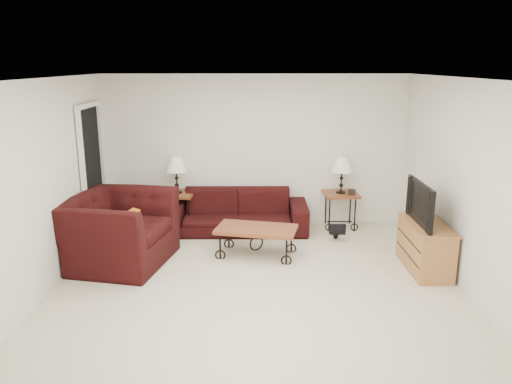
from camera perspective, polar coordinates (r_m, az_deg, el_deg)
ground at (r=6.32m, az=0.04°, el=-10.42°), size 5.00×5.00×0.00m
wall_back at (r=8.35m, az=-0.07°, el=4.77°), size 5.00×0.02×2.50m
wall_front at (r=3.53m, az=0.29°, el=-9.17°), size 5.00×0.02×2.50m
wall_left at (r=6.40m, az=-22.96°, el=0.56°), size 0.02×5.00×2.50m
wall_right at (r=6.43m, az=22.93°, el=0.62°), size 0.02×5.00×2.50m
ceiling at (r=5.73m, az=0.04°, el=12.86°), size 5.00×5.00×0.00m
doorway at (r=7.95m, az=-18.16°, el=1.84°), size 0.08×0.94×2.04m
sofa at (r=8.10m, az=-2.19°, el=-2.23°), size 2.27×0.89×0.66m
side_table_left at (r=8.37m, az=-8.91°, el=-2.07°), size 0.60×0.60×0.60m
side_table_right at (r=8.40m, az=9.58°, el=-2.05°), size 0.59×0.59×0.60m
lamp_left at (r=8.22m, az=-9.07°, el=1.93°), size 0.37×0.37×0.60m
lamp_right at (r=8.26m, az=9.75°, el=1.91°), size 0.36×0.36×0.60m
photo_frame_left at (r=8.16m, az=-10.20°, el=-0.02°), size 0.12×0.03×0.10m
photo_frame_right at (r=8.20m, az=10.89°, el=-0.01°), size 0.12×0.03×0.10m
coffee_table at (r=7.11m, az=0.04°, el=-5.70°), size 1.22×0.83×0.42m
armchair at (r=7.04m, az=-15.48°, el=-4.20°), size 1.53×1.67×0.94m
throw_pillow at (r=6.94m, az=-14.42°, el=-3.96°), size 0.20×0.44×0.42m
tv_stand at (r=6.99m, az=18.73°, el=-5.92°), size 0.44×1.06×0.64m
television at (r=6.80m, az=18.98°, el=-1.22°), size 0.13×0.95×0.55m
backpack at (r=7.85m, az=9.15°, el=-3.62°), size 0.38×0.30×0.49m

